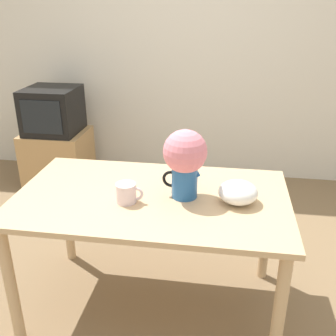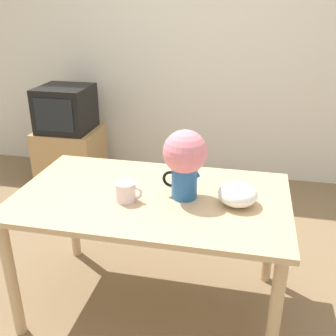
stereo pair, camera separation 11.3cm
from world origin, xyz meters
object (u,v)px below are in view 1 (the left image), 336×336
object	(u,v)px
coffee_mug	(127,193)
tv_set	(53,110)
white_bowl	(238,192)
flower_vase	(185,159)

from	to	relation	value
coffee_mug	tv_set	size ratio (longest dim) A/B	0.30
white_bowl	tv_set	bearing A→B (deg)	137.37
flower_vase	coffee_mug	size ratio (longest dim) A/B	2.56
coffee_mug	tv_set	distance (m)	1.99
coffee_mug	white_bowl	bearing A→B (deg)	8.42
flower_vase	tv_set	distance (m)	2.09
white_bowl	tv_set	xyz separation A→B (m)	(-1.69, 1.55, -0.06)
tv_set	flower_vase	bearing A→B (deg)	-47.29
coffee_mug	white_bowl	distance (m)	0.56
flower_vase	coffee_mug	bearing A→B (deg)	-159.23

